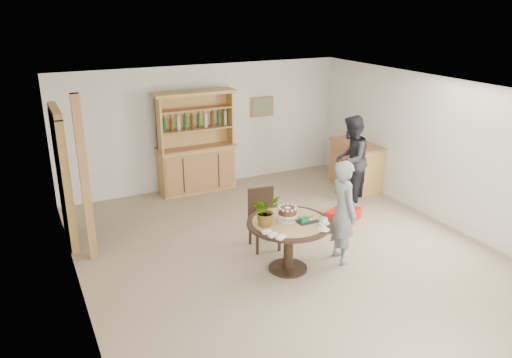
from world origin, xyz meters
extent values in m
plane|color=tan|center=(0.00, 0.00, 0.00)|extent=(7.00, 7.00, 0.00)
cube|color=white|center=(0.00, 3.50, 1.25)|extent=(6.00, 0.04, 2.50)
cube|color=white|center=(0.00, -3.50, 1.25)|extent=(6.00, 0.04, 2.50)
cube|color=white|center=(-3.00, 0.00, 1.25)|extent=(0.04, 7.00, 2.50)
cube|color=white|center=(3.00, 0.00, 1.25)|extent=(0.04, 7.00, 2.50)
cube|color=white|center=(0.00, 0.00, 2.50)|extent=(6.00, 7.00, 0.04)
cube|color=#B5804C|center=(1.30, 3.47, 1.55)|extent=(0.52, 0.03, 0.42)
cube|color=#59724C|center=(1.30, 3.45, 1.55)|extent=(0.44, 0.02, 0.34)
cube|color=black|center=(-2.94, 2.00, 1.05)|extent=(0.10, 0.90, 2.10)
cube|color=#DAAB5C|center=(-2.92, 1.50, 1.05)|extent=(0.12, 0.10, 2.10)
cube|color=#DAAB5C|center=(-2.92, 2.50, 1.05)|extent=(0.12, 0.10, 2.10)
cube|color=#DAAB5C|center=(-2.92, 2.00, 2.13)|extent=(0.12, 1.10, 0.10)
cube|color=#B5804C|center=(-2.70, 1.20, 1.25)|extent=(0.12, 0.12, 2.50)
cube|color=#DAAB5C|center=(-0.30, 3.24, 0.45)|extent=(1.50, 0.50, 0.90)
cube|color=#B5804C|center=(-0.30, 3.24, 0.92)|extent=(1.56, 0.54, 0.04)
cube|color=#DAAB5C|center=(-0.30, 3.34, 1.47)|extent=(1.50, 0.04, 1.06)
cube|color=#DAAB5C|center=(-1.03, 3.19, 1.47)|extent=(0.04, 0.34, 1.06)
cube|color=#DAAB5C|center=(0.43, 3.19, 1.47)|extent=(0.04, 0.34, 1.06)
cube|color=#B5804C|center=(-0.30, 3.19, 1.30)|extent=(1.44, 0.32, 0.03)
cube|color=#B5804C|center=(-0.30, 3.19, 1.70)|extent=(1.44, 0.32, 0.03)
cube|color=#DAAB5C|center=(-0.30, 3.19, 2.01)|extent=(1.62, 0.40, 0.06)
cylinder|color=#194C1E|center=(-0.86, 3.19, 1.46)|extent=(0.07, 0.07, 0.28)
cylinder|color=#4C2D14|center=(-0.70, 3.19, 1.46)|extent=(0.07, 0.07, 0.28)
cylinder|color=#B2BFB2|center=(-0.54, 3.19, 1.46)|extent=(0.07, 0.07, 0.28)
cylinder|color=#194C1E|center=(-0.38, 3.19, 1.46)|extent=(0.07, 0.07, 0.28)
cylinder|color=#4C2D14|center=(-0.22, 3.19, 1.46)|extent=(0.07, 0.07, 0.28)
cylinder|color=#B2BFB2|center=(-0.06, 3.19, 1.46)|extent=(0.07, 0.07, 0.28)
cylinder|color=#194C1E|center=(0.10, 3.19, 1.46)|extent=(0.07, 0.07, 0.28)
cylinder|color=#4C2D14|center=(0.26, 3.19, 1.46)|extent=(0.07, 0.07, 0.28)
cube|color=#DAAB5C|center=(2.74, 2.00, 0.45)|extent=(0.50, 1.20, 0.90)
cube|color=#B5804C|center=(2.74, 2.00, 0.92)|extent=(0.54, 1.26, 0.04)
cylinder|color=black|center=(-0.22, -0.39, 0.73)|extent=(1.20, 1.20, 0.04)
cylinder|color=black|center=(-0.22, -0.39, 0.36)|extent=(0.14, 0.14, 0.70)
cylinder|color=black|center=(-0.22, -0.39, 0.01)|extent=(0.56, 0.56, 0.03)
cylinder|color=tan|center=(-0.22, -0.39, 0.76)|extent=(1.04, 1.04, 0.01)
cube|color=black|center=(-0.22, 0.36, 0.45)|extent=(0.47, 0.47, 0.04)
cube|color=black|center=(-0.20, 0.55, 0.70)|extent=(0.42, 0.09, 0.46)
cube|color=black|center=(-0.20, 0.55, 0.92)|extent=(0.42, 0.10, 0.05)
cube|color=black|center=(-0.43, 0.20, 0.22)|extent=(0.04, 0.04, 0.44)
cube|color=black|center=(-0.07, 0.16, 0.22)|extent=(0.04, 0.04, 0.44)
cube|color=black|center=(-0.38, 0.56, 0.22)|extent=(0.04, 0.03, 0.44)
cube|color=black|center=(-0.02, 0.51, 0.22)|extent=(0.04, 0.03, 0.44)
cylinder|color=white|center=(-0.22, -0.34, 0.77)|extent=(0.28, 0.28, 0.01)
cylinder|color=white|center=(-0.22, -0.34, 0.81)|extent=(0.05, 0.05, 0.08)
cylinder|color=white|center=(-0.22, -0.34, 0.85)|extent=(0.30, 0.30, 0.01)
cylinder|color=#4A2615|center=(-0.22, -0.34, 0.90)|extent=(0.26, 0.26, 0.09)
cylinder|color=white|center=(-0.22, -0.34, 0.95)|extent=(0.08, 0.08, 0.01)
sphere|color=white|center=(-0.10, -0.34, 0.95)|extent=(0.04, 0.04, 0.04)
sphere|color=white|center=(-0.12, -0.28, 0.95)|extent=(0.04, 0.04, 0.04)
sphere|color=white|center=(-0.16, -0.24, 0.95)|extent=(0.04, 0.04, 0.04)
sphere|color=white|center=(-0.22, -0.22, 0.95)|extent=(0.04, 0.04, 0.04)
sphere|color=white|center=(-0.28, -0.24, 0.95)|extent=(0.04, 0.04, 0.04)
sphere|color=white|center=(-0.33, -0.28, 0.95)|extent=(0.04, 0.04, 0.04)
sphere|color=white|center=(-0.34, -0.34, 0.95)|extent=(0.04, 0.04, 0.04)
sphere|color=white|center=(-0.33, -0.40, 0.95)|extent=(0.04, 0.04, 0.04)
sphere|color=white|center=(-0.28, -0.45, 0.95)|extent=(0.04, 0.04, 0.04)
sphere|color=white|center=(-0.22, -0.46, 0.95)|extent=(0.04, 0.04, 0.04)
sphere|color=white|center=(-0.16, -0.45, 0.95)|extent=(0.04, 0.04, 0.04)
sphere|color=white|center=(-0.12, -0.40, 0.95)|extent=(0.04, 0.04, 0.04)
imported|color=#3F7233|center=(-0.57, -0.34, 0.97)|extent=(0.47, 0.44, 0.42)
cube|color=black|center=(0.00, -0.51, 0.77)|extent=(0.30, 0.20, 0.01)
cube|color=#0C6F30|center=(-0.06, -0.51, 0.80)|extent=(0.10, 0.10, 0.06)
cube|color=#0C6F30|center=(-0.06, -0.51, 0.83)|extent=(0.11, 0.02, 0.01)
cylinder|color=white|center=(0.18, -0.67, 0.76)|extent=(0.15, 0.15, 0.01)
imported|color=white|center=(0.18, -0.67, 0.81)|extent=(0.10, 0.10, 0.08)
cylinder|color=white|center=(0.06, -0.84, 0.76)|extent=(0.15, 0.15, 0.01)
imported|color=white|center=(0.06, -0.84, 0.81)|extent=(0.08, 0.08, 0.07)
cube|color=white|center=(-0.67, -0.59, 0.78)|extent=(0.14, 0.08, 0.03)
cube|color=white|center=(-0.64, -0.71, 0.78)|extent=(0.16, 0.11, 0.03)
cube|color=white|center=(-0.58, -0.81, 0.78)|extent=(0.16, 0.14, 0.03)
imported|color=slate|center=(0.63, -0.49, 0.78)|extent=(0.45, 0.61, 1.56)
imported|color=black|center=(2.14, 1.39, 0.84)|extent=(1.04, 1.01, 1.68)
cube|color=red|center=(1.50, 0.67, 0.10)|extent=(0.71, 0.60, 0.20)
cube|color=black|center=(1.50, 0.67, 0.20)|extent=(0.53, 0.26, 0.01)
camera|label=1|loc=(-3.46, -5.92, 3.67)|focal=35.00mm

